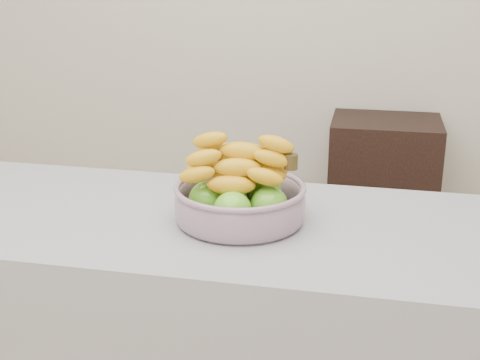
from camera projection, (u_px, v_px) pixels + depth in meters
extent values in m
cube|color=black|center=(380.00, 210.00, 2.93)|extent=(0.46, 0.37, 0.82)
cylinder|color=#9EAABE|center=(240.00, 219.00, 1.53)|extent=(0.26, 0.26, 0.01)
torus|color=#9EAABE|center=(240.00, 188.00, 1.51)|extent=(0.30, 0.30, 0.01)
sphere|color=#44A21B|center=(233.00, 211.00, 1.45)|extent=(0.09, 0.09, 0.09)
sphere|color=#44A21B|center=(269.00, 205.00, 1.48)|extent=(0.09, 0.09, 0.09)
sphere|color=#44A21B|center=(264.00, 191.00, 1.56)|extent=(0.09, 0.09, 0.09)
sphere|color=#44A21B|center=(228.00, 189.00, 1.58)|extent=(0.09, 0.09, 0.09)
sphere|color=#44A21B|center=(207.00, 200.00, 1.51)|extent=(0.09, 0.09, 0.09)
ellipsoid|color=yellow|center=(231.00, 185.00, 1.46)|extent=(0.19, 0.07, 0.04)
ellipsoid|color=yellow|center=(236.00, 178.00, 1.50)|extent=(0.19, 0.05, 0.04)
ellipsoid|color=yellow|center=(240.00, 172.00, 1.55)|extent=(0.19, 0.07, 0.04)
ellipsoid|color=yellow|center=(237.00, 168.00, 1.47)|extent=(0.19, 0.08, 0.04)
ellipsoid|color=yellow|center=(242.00, 161.00, 1.51)|extent=(0.19, 0.08, 0.04)
ellipsoid|color=yellow|center=(243.00, 152.00, 1.48)|extent=(0.19, 0.05, 0.04)
cylinder|color=#392D12|center=(291.00, 162.00, 1.46)|extent=(0.03, 0.03, 0.03)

